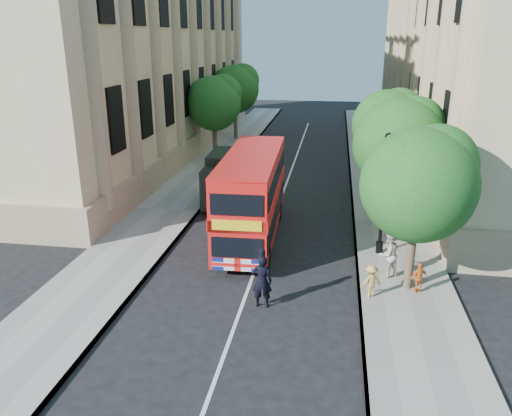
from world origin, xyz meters
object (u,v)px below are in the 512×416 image
at_px(box_van, 227,180).
at_px(woman_pedestrian, 388,254).
at_px(lamp_post, 383,199).
at_px(police_constable, 262,281).
at_px(double_decker_bus, 252,194).

xyz_separation_m(box_van, woman_pedestrian, (8.02, -8.03, -0.33)).
relative_size(lamp_post, box_van, 1.05).
distance_m(lamp_post, box_van, 9.88).
xyz_separation_m(lamp_post, police_constable, (-4.32, -5.00, -1.55)).
height_order(box_van, police_constable, box_van).
bearing_deg(box_van, double_decker_bus, -67.80).
bearing_deg(police_constable, double_decker_bus, -81.67).
relative_size(police_constable, woman_pedestrian, 1.06).
height_order(box_van, woman_pedestrian, box_van).
distance_m(box_van, woman_pedestrian, 11.35).
distance_m(box_van, police_constable, 11.40).
bearing_deg(lamp_post, box_van, 143.60).
distance_m(lamp_post, police_constable, 6.79).
bearing_deg(lamp_post, double_decker_bus, 170.44).
height_order(lamp_post, police_constable, lamp_post).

